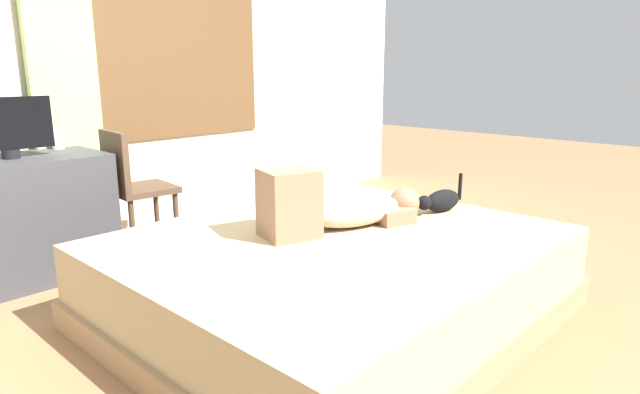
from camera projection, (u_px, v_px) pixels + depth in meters
The scene contains 10 objects.
ground_plane at pixel (340, 330), 2.65m from camera, with size 16.00×16.00×0.00m, color olive.
back_wall_with_window at pixel (106, 39), 3.81m from camera, with size 6.40×0.14×2.90m.
bed at pixel (335, 276), 2.77m from camera, with size 2.13×1.81×0.43m.
person_lying at pixel (338, 207), 2.82m from camera, with size 0.93×0.49×0.34m.
cat at pixel (440, 201), 3.15m from camera, with size 0.35×0.16×0.21m.
desk at pixel (27, 219), 3.24m from camera, with size 0.90×0.56×0.74m.
tv_monitor at pixel (7, 127), 3.08m from camera, with size 0.48×0.10×0.35m.
cup at pixel (58, 142), 3.48m from camera, with size 0.07×0.07×0.08m, color white.
chair_by_desk at pixel (132, 184), 3.55m from camera, with size 0.41×0.41×0.86m.
curtain_left at pixel (63, 72), 3.52m from camera, with size 0.44×0.06×2.45m, color #ADCC75.
Camera 1 is at (-1.83, -1.59, 1.25)m, focal length 30.39 mm.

